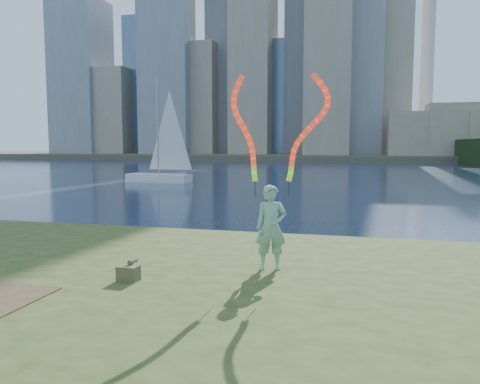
# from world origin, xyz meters

# --- Properties ---
(ground) EXTENTS (320.00, 320.00, 0.00)m
(ground) POSITION_xyz_m (0.00, 0.00, 0.00)
(ground) COLOR #192640
(ground) RESTS_ON ground
(grassy_knoll) EXTENTS (20.00, 18.00, 0.80)m
(grassy_knoll) POSITION_xyz_m (0.00, -2.30, 0.34)
(grassy_knoll) COLOR #344217
(grassy_knoll) RESTS_ON ground
(far_shore) EXTENTS (320.00, 40.00, 1.20)m
(far_shore) POSITION_xyz_m (0.00, 95.00, 0.60)
(far_shore) COLOR #464233
(far_shore) RESTS_ON ground
(woman_with_ribbons) EXTENTS (1.97, 0.68, 4.00)m
(woman_with_ribbons) POSITION_xyz_m (2.53, 0.40, 2.21)
(woman_with_ribbons) COLOR #1E6E40
(woman_with_ribbons) RESTS_ON grassy_knoll
(canvas_bag) EXTENTS (0.37, 0.42, 0.35)m
(canvas_bag) POSITION_xyz_m (0.25, -1.00, 0.94)
(canvas_bag) COLOR #474628
(canvas_bag) RESTS_ON grassy_knoll
(sailboat) EXTENTS (5.82, 2.09, 8.77)m
(sailboat) POSITION_xyz_m (-11.89, 28.11, 1.51)
(sailboat) COLOR silver
(sailboat) RESTS_ON ground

